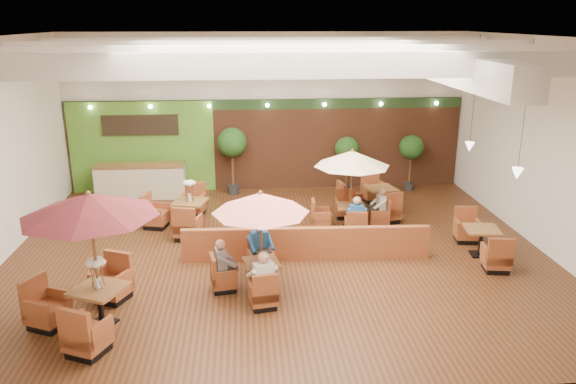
{
  "coord_description": "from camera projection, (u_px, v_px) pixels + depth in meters",
  "views": [
    {
      "loc": [
        -0.84,
        -13.72,
        5.92
      ],
      "look_at": [
        0.3,
        0.5,
        1.5
      ],
      "focal_mm": 35.0,
      "sensor_mm": 36.0,
      "label": 1
    }
  ],
  "objects": [
    {
      "name": "diner_3",
      "position": [
        356.0,
        213.0,
        15.57
      ],
      "size": [
        0.39,
        0.32,
        0.79
      ],
      "rotation": [
        0.0,
        0.0,
        -0.05
      ],
      "color": "#225696",
      "rests_on": "ground"
    },
    {
      "name": "topiary_2",
      "position": [
        411.0,
        149.0,
        19.87
      ],
      "size": [
        0.86,
        0.86,
        2.0
      ],
      "color": "black",
      "rests_on": "ground"
    },
    {
      "name": "room",
      "position": [
        284.0,
        108.0,
        14.98
      ],
      "size": [
        14.04,
        14.0,
        5.52
      ],
      "color": "#381E0F",
      "rests_on": "ground"
    },
    {
      "name": "table_4",
      "position": [
        481.0,
        242.0,
        14.56
      ],
      "size": [
        0.96,
        2.59,
        0.95
      ],
      "rotation": [
        0.0,
        0.0,
        -0.14
      ],
      "color": "brown",
      "rests_on": "ground"
    },
    {
      "name": "table_5",
      "position": [
        371.0,
        200.0,
        17.9
      ],
      "size": [
        1.9,
        2.76,
        1.0
      ],
      "rotation": [
        0.0,
        0.0,
        0.2
      ],
      "color": "brown",
      "rests_on": "ground"
    },
    {
      "name": "table_2",
      "position": [
        352.0,
        174.0,
        16.13
      ],
      "size": [
        2.35,
        2.35,
        2.38
      ],
      "rotation": [
        0.0,
        0.0,
        -0.09
      ],
      "color": "brown",
      "rests_on": "ground"
    },
    {
      "name": "table_0",
      "position": [
        88.0,
        232.0,
        10.75
      ],
      "size": [
        2.8,
        2.98,
        2.83
      ],
      "rotation": [
        0.0,
        0.0,
        -0.43
      ],
      "color": "brown",
      "rests_on": "ground"
    },
    {
      "name": "diner_0",
      "position": [
        263.0,
        274.0,
        11.8
      ],
      "size": [
        0.46,
        0.42,
        0.85
      ],
      "rotation": [
        0.0,
        0.0,
        0.33
      ],
      "color": "silver",
      "rests_on": "ground"
    },
    {
      "name": "topiary_1",
      "position": [
        347.0,
        151.0,
        19.7
      ],
      "size": [
        0.85,
        0.85,
        1.97
      ],
      "color": "black",
      "rests_on": "ground"
    },
    {
      "name": "diner_4",
      "position": [
        380.0,
        203.0,
        16.47
      ],
      "size": [
        0.29,
        0.36,
        0.73
      ],
      "rotation": [
        0.0,
        0.0,
        1.61
      ],
      "color": "silver",
      "rests_on": "ground"
    },
    {
      "name": "service_counter",
      "position": [
        141.0,
        181.0,
        19.23
      ],
      "size": [
        3.0,
        0.75,
        1.18
      ],
      "color": "beige",
      "rests_on": "ground"
    },
    {
      "name": "diner_1",
      "position": [
        260.0,
        243.0,
        13.44
      ],
      "size": [
        0.45,
        0.41,
        0.84
      ],
      "rotation": [
        0.0,
        0.0,
        3.43
      ],
      "color": "#225696",
      "rests_on": "ground"
    },
    {
      "name": "topiary_0",
      "position": [
        232.0,
        145.0,
        19.31
      ],
      "size": [
        1.01,
        1.01,
        2.36
      ],
      "color": "black",
      "rests_on": "ground"
    },
    {
      "name": "booth_divider",
      "position": [
        306.0,
        244.0,
        14.27
      ],
      "size": [
        6.31,
        0.41,
        0.87
      ],
      "primitive_type": "cube",
      "rotation": [
        0.0,
        0.0,
        -0.04
      ],
      "color": "brown",
      "rests_on": "ground"
    },
    {
      "name": "table_3",
      "position": [
        181.0,
        212.0,
        16.54
      ],
      "size": [
        1.97,
        2.84,
        1.58
      ],
      "rotation": [
        0.0,
        0.0,
        -0.24
      ],
      "color": "brown",
      "rests_on": "ground"
    },
    {
      "name": "diner_2",
      "position": [
        223.0,
        260.0,
        12.56
      ],
      "size": [
        0.36,
        0.42,
        0.78
      ],
      "rotation": [
        0.0,
        0.0,
        4.92
      ],
      "color": "slate",
      "rests_on": "ground"
    },
    {
      "name": "table_1",
      "position": [
        258.0,
        219.0,
        12.34
      ],
      "size": [
        2.27,
        2.37,
        2.36
      ],
      "rotation": [
        0.0,
        0.0,
        0.18
      ],
      "color": "brown",
      "rests_on": "ground"
    }
  ]
}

